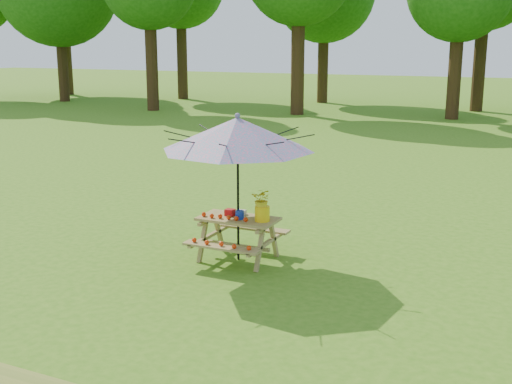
% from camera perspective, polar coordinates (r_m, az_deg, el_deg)
% --- Properties ---
extents(picnic_table, '(1.20, 1.32, 0.67)m').
position_cam_1_polar(picnic_table, '(9.85, -1.59, -4.22)').
color(picnic_table, olive).
rests_on(picnic_table, ground).
extents(patio_umbrella, '(2.81, 2.81, 2.26)m').
position_cam_1_polar(patio_umbrella, '(9.49, -1.65, 5.17)').
color(patio_umbrella, black).
rests_on(patio_umbrella, ground).
extents(produce_bins, '(0.36, 0.37, 0.13)m').
position_cam_1_polar(produce_bins, '(9.79, -1.72, -1.92)').
color(produce_bins, '#B20E12').
rests_on(produce_bins, picnic_table).
extents(tomatoes_row, '(0.77, 0.13, 0.07)m').
position_cam_1_polar(tomatoes_row, '(9.66, -2.87, -2.24)').
color(tomatoes_row, red).
rests_on(tomatoes_row, picnic_table).
extents(flower_bucket, '(0.34, 0.31, 0.50)m').
position_cam_1_polar(flower_bucket, '(9.50, 0.56, -1.04)').
color(flower_bucket, yellow).
rests_on(flower_bucket, picnic_table).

